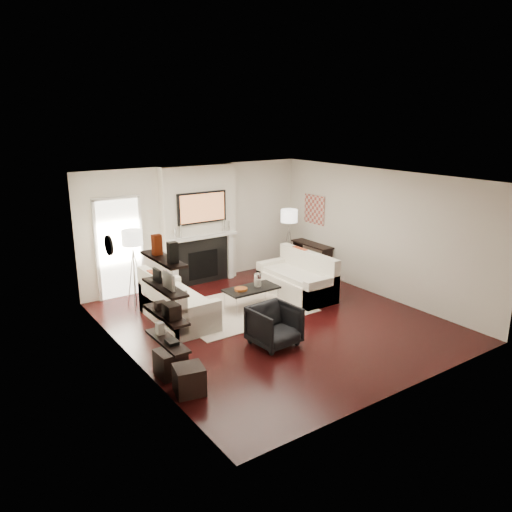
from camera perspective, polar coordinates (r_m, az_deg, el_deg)
room_envelope at (r=9.05m, az=2.16°, el=0.37°), size 6.00×6.00×6.00m
chimney_breast at (r=11.42m, az=-6.51°, el=3.52°), size 1.80×0.25×2.70m
fireplace_surround at (r=11.51m, az=-6.07°, el=-0.64°), size 1.30×0.02×1.04m
firebox at (r=11.52m, az=-6.05°, el=-0.98°), size 0.75×0.02×0.65m
mantel_pilaster_l at (r=11.16m, az=-9.24°, el=-1.11°), size 0.12×0.08×1.10m
mantel_pilaster_r at (r=11.82m, az=-2.94°, el=0.02°), size 0.12×0.08×1.10m
mantel_shelf at (r=11.31m, az=-6.03°, el=2.22°), size 1.70×0.18×0.07m
tv_body at (r=11.20m, az=-6.19°, el=5.53°), size 1.20×0.06×0.70m
tv_screen at (r=11.17m, az=-6.11°, el=5.51°), size 1.10×0.00×0.62m
candlestick_l_tall at (r=11.03m, az=-8.59°, el=2.77°), size 0.04×0.04×0.30m
candlestick_l_short at (r=10.99m, az=-9.19°, el=2.53°), size 0.04×0.04×0.24m
candlestick_r_tall at (r=11.54m, az=-3.69°, el=3.49°), size 0.04×0.04×0.30m
candlestick_r_short at (r=11.62m, az=-3.14°, el=3.43°), size 0.04×0.04×0.24m
hallway_panel at (r=10.87m, az=-15.34°, el=0.79°), size 0.90×0.02×2.10m
door_trim_l at (r=10.71m, az=-17.72°, el=0.38°), size 0.06×0.06×2.16m
door_trim_r at (r=11.01m, az=-12.96°, el=1.14°), size 0.06×0.06×2.16m
door_trim_top at (r=10.63m, az=-15.73°, el=6.40°), size 1.02×0.06×0.06m
rug at (r=10.07m, az=-1.89°, el=-6.07°), size 2.60×2.00×0.01m
loveseat_left_base at (r=9.57m, az=-8.84°, el=-6.16°), size 0.85×1.80×0.42m
loveseat_left_back at (r=9.33m, az=-10.78°, el=-4.76°), size 0.18×1.80×0.80m
loveseat_left_arm_n at (r=8.86m, az=-6.55°, el=-7.26°), size 0.85×0.18×0.60m
loveseat_left_arm_s at (r=10.23m, az=-10.87°, el=-4.25°), size 0.85×0.18×0.60m
loveseat_left_cushion at (r=9.50m, az=-8.64°, el=-4.64°), size 0.63×1.44×0.10m
pillow_left_orange at (r=9.52m, az=-11.58°, el=-3.07°), size 0.10×0.42×0.42m
pillow_left_charcoal at (r=9.00m, az=-10.06°, el=-4.17°), size 0.10×0.40×0.40m
loveseat_right_base at (r=10.81m, az=4.60°, el=-3.42°), size 0.85×1.80×0.42m
loveseat_right_back at (r=10.92m, az=6.00°, el=-1.51°), size 0.18×1.80×0.80m
loveseat_right_arm_n at (r=10.20m, az=7.48°, el=-4.15°), size 0.85×0.18×0.60m
loveseat_right_arm_s at (r=11.39m, az=2.04°, el=-1.90°), size 0.85×0.18×0.60m
loveseat_right_cushion at (r=10.70m, az=4.42°, el=-2.15°), size 0.63×1.44×0.10m
pillow_right_orange at (r=11.08m, az=5.02°, el=-0.13°), size 0.10×0.42×0.42m
pillow_right_charcoal at (r=10.65m, az=7.08°, el=-0.91°), size 0.10×0.40×0.40m
coffee_table at (r=10.02m, az=-0.52°, el=-3.78°), size 1.10×0.55×0.04m
coffee_leg_nw at (r=9.67m, az=-2.25°, el=-5.87°), size 0.02×0.02×0.38m
coffee_leg_ne at (r=10.20m, az=2.51°, el=-4.69°), size 0.02×0.02×0.38m
coffee_leg_sw at (r=10.02m, az=-3.61°, el=-5.10°), size 0.02×0.02×0.38m
coffee_leg_se at (r=10.53m, az=1.07°, el=-4.01°), size 0.02×0.02×0.38m
hurricane_glass at (r=10.05m, az=0.19°, el=-2.76°), size 0.15×0.15×0.26m
hurricane_candle at (r=10.07m, az=0.19°, el=-3.11°), size 0.11×0.11×0.16m
copper_bowl at (r=9.88m, az=-1.72°, el=-3.81°), size 0.26×0.26×0.04m
armchair at (r=8.46m, az=2.11°, el=-7.76°), size 0.78×0.73×0.75m
lamp_left_post at (r=10.28m, az=-13.67°, el=-2.56°), size 0.02×0.02×1.20m
lamp_left_shade at (r=10.05m, az=-13.98°, el=2.05°), size 0.40×0.40×0.30m
lamp_left_leg_a at (r=10.31m, az=-13.10°, el=-2.46°), size 0.25×0.02×1.23m
lamp_left_leg_b at (r=10.34m, az=-14.15°, el=-2.48°), size 0.14×0.22×1.23m
lamp_left_leg_c at (r=10.17m, az=-13.76°, el=-2.76°), size 0.14×0.22×1.23m
lamp_right_post at (r=12.12m, az=3.74°, el=0.66°), size 0.02×0.02×1.20m
lamp_right_shade at (r=11.93m, az=3.81°, el=4.60°), size 0.40×0.40×0.30m
lamp_right_leg_a at (r=12.19m, az=4.14°, el=0.74°), size 0.25×0.02×1.23m
lamp_right_leg_b at (r=12.16m, az=3.26°, el=0.72°), size 0.14×0.22×1.23m
lamp_right_leg_c at (r=12.02m, az=3.81°, el=0.52°), size 0.14×0.22×1.23m
console_top at (r=12.22m, az=6.44°, el=1.34°), size 0.35×1.20×0.04m
console_leg_n at (r=11.92m, az=8.11°, el=-0.96°), size 0.30×0.04×0.71m
console_leg_s at (r=12.72m, az=4.77°, el=0.21°), size 0.30×0.04×0.71m
wall_art at (r=12.25m, az=6.70°, el=5.30°), size 0.03×0.70×0.70m
shelf_bottom at (r=7.21m, az=-10.09°, el=-9.54°), size 0.25×1.00×0.03m
shelf_lower at (r=7.05m, az=-10.25°, el=-6.60°), size 0.25×1.00×0.04m
shelf_upper at (r=6.91m, az=-10.41°, el=-3.53°), size 0.25×1.00×0.04m
shelf_top at (r=6.79m, az=-10.58°, el=-0.34°), size 0.25×1.00×0.04m
decor_magfile_a at (r=6.48m, az=-9.52°, el=0.38°), size 0.12×0.10×0.28m
decor_magfile_b at (r=6.91m, az=-11.26°, el=1.26°), size 0.12×0.10×0.28m
decor_frame_a at (r=6.74m, az=-9.95°, el=-2.85°), size 0.04×0.30×0.22m
decor_frame_b at (r=7.08m, az=-11.23°, el=-2.18°), size 0.04×0.22×0.18m
decor_wine_rack at (r=6.84m, az=-9.63°, el=-6.20°), size 0.18×0.25×0.20m
decor_box_small at (r=7.16m, az=-10.85°, el=-5.59°), size 0.15×0.12×0.12m
decor_books at (r=7.07m, az=-9.59°, el=-9.67°), size 0.14×0.20×0.05m
decor_box_tall at (r=7.36m, az=-10.90°, el=-8.13°), size 0.10×0.10×0.18m
clock_rim at (r=8.52m, az=-16.47°, el=1.18°), size 0.04×0.34×0.34m
clock_face at (r=8.53m, az=-16.31°, el=1.20°), size 0.01×0.29×0.29m
ottoman_near at (r=7.70m, az=-9.73°, el=-11.94°), size 0.41×0.41×0.40m
ottoman_far at (r=7.22m, az=-7.64°, el=-13.83°), size 0.47×0.47×0.40m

